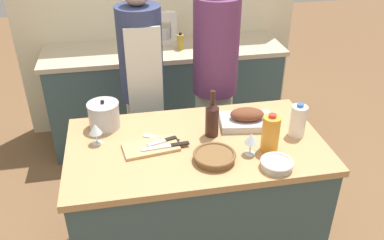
% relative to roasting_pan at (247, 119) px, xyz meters
% --- Properties ---
extents(kitchen_island, '(1.47, 0.82, 0.87)m').
position_rel_roasting_pan_xyz_m(kitchen_island, '(-0.34, -0.13, -0.48)').
color(kitchen_island, '#3D565B').
rests_on(kitchen_island, ground_plane).
extents(back_counter, '(2.09, 0.60, 0.91)m').
position_rel_roasting_pan_xyz_m(back_counter, '(-0.34, 1.31, -0.46)').
color(back_counter, '#3D565B').
rests_on(back_counter, ground_plane).
extents(roasting_pan, '(0.35, 0.25, 0.11)m').
position_rel_roasting_pan_xyz_m(roasting_pan, '(0.00, 0.00, 0.00)').
color(roasting_pan, '#BCBCC1').
rests_on(roasting_pan, kitchen_island).
extents(wicker_basket, '(0.23, 0.23, 0.05)m').
position_rel_roasting_pan_xyz_m(wicker_basket, '(-0.28, -0.32, -0.02)').
color(wicker_basket, brown).
rests_on(wicker_basket, kitchen_island).
extents(cutting_board, '(0.33, 0.20, 0.02)m').
position_rel_roasting_pan_xyz_m(cutting_board, '(-0.60, -0.15, -0.03)').
color(cutting_board, tan).
rests_on(cutting_board, kitchen_island).
extents(stock_pot, '(0.19, 0.19, 0.19)m').
position_rel_roasting_pan_xyz_m(stock_pot, '(-0.85, 0.14, 0.04)').
color(stock_pot, '#B7B7BC').
rests_on(stock_pot, kitchen_island).
extents(mixing_bowl, '(0.18, 0.18, 0.05)m').
position_rel_roasting_pan_xyz_m(mixing_bowl, '(0.03, -0.45, -0.02)').
color(mixing_bowl, beige).
rests_on(mixing_bowl, kitchen_island).
extents(juice_jug, '(0.10, 0.10, 0.23)m').
position_rel_roasting_pan_xyz_m(juice_jug, '(0.04, -0.28, 0.06)').
color(juice_jug, orange).
rests_on(juice_jug, kitchen_island).
extents(milk_jug, '(0.09, 0.09, 0.21)m').
position_rel_roasting_pan_xyz_m(milk_jug, '(0.26, -0.16, 0.05)').
color(milk_jug, white).
rests_on(milk_jug, kitchen_island).
extents(wine_bottle_green, '(0.08, 0.08, 0.29)m').
position_rel_roasting_pan_xyz_m(wine_bottle_green, '(-0.24, -0.07, 0.07)').
color(wine_bottle_green, '#381E19').
rests_on(wine_bottle_green, kitchen_island).
extents(wine_glass_left, '(0.07, 0.07, 0.13)m').
position_rel_roasting_pan_xyz_m(wine_glass_left, '(-0.07, -0.30, 0.06)').
color(wine_glass_left, silver).
rests_on(wine_glass_left, kitchen_island).
extents(wine_glass_right, '(0.07, 0.07, 0.13)m').
position_rel_roasting_pan_xyz_m(wine_glass_right, '(-0.90, -0.04, 0.05)').
color(wine_glass_right, silver).
rests_on(wine_glass_right, kitchen_island).
extents(knife_chef, '(0.28, 0.05, 0.01)m').
position_rel_roasting_pan_xyz_m(knife_chef, '(-0.51, -0.17, -0.02)').
color(knife_chef, '#B7B7BC').
rests_on(knife_chef, cutting_board).
extents(knife_paring, '(0.18, 0.08, 0.01)m').
position_rel_roasting_pan_xyz_m(knife_paring, '(-0.53, -0.11, -0.02)').
color(knife_paring, '#B7B7BC').
rests_on(knife_paring, cutting_board).
extents(knife_bread, '(0.21, 0.13, 0.01)m').
position_rel_roasting_pan_xyz_m(knife_bread, '(-0.53, -0.06, -0.04)').
color(knife_bread, '#B7B7BC').
rests_on(knife_bread, kitchen_island).
extents(stand_mixer, '(0.18, 0.14, 0.28)m').
position_rel_roasting_pan_xyz_m(stand_mixer, '(-0.30, 1.42, 0.12)').
color(stand_mixer, silver).
rests_on(stand_mixer, back_counter).
extents(condiment_bottle_tall, '(0.05, 0.05, 0.16)m').
position_rel_roasting_pan_xyz_m(condiment_bottle_tall, '(0.02, 1.27, 0.07)').
color(condiment_bottle_tall, maroon).
rests_on(condiment_bottle_tall, back_counter).
extents(condiment_bottle_short, '(0.06, 0.06, 0.15)m').
position_rel_roasting_pan_xyz_m(condiment_bottle_short, '(-0.21, 1.25, 0.06)').
color(condiment_bottle_short, '#B28E2D').
rests_on(condiment_bottle_short, back_counter).
extents(condiment_bottle_extra, '(0.05, 0.05, 0.18)m').
position_rel_roasting_pan_xyz_m(condiment_bottle_extra, '(0.17, 1.34, 0.08)').
color(condiment_bottle_extra, '#332D28').
rests_on(condiment_bottle_extra, back_counter).
extents(person_cook_aproned, '(0.31, 0.32, 1.66)m').
position_rel_roasting_pan_xyz_m(person_cook_aproned, '(-0.58, 0.63, 0.01)').
color(person_cook_aproned, beige).
rests_on(person_cook_aproned, ground_plane).
extents(person_cook_guest, '(0.32, 0.32, 1.71)m').
position_rel_roasting_pan_xyz_m(person_cook_guest, '(-0.06, 0.59, 0.04)').
color(person_cook_guest, beige).
rests_on(person_cook_guest, ground_plane).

